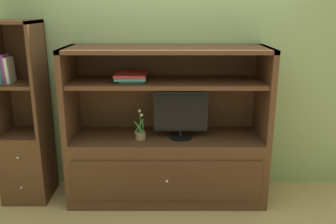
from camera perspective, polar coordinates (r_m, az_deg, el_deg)
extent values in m
plane|color=tan|center=(3.33, -0.02, -16.35)|extent=(8.00, 8.00, 0.00)
cube|color=#8C9E6B|center=(3.58, 0.02, 9.94)|extent=(6.00, 0.10, 2.80)
cube|color=#4C2D1C|center=(3.53, 0.00, -8.57)|extent=(1.83, 0.58, 0.62)
cube|color=#462A19|center=(3.26, -0.01, -10.76)|extent=(1.68, 0.02, 0.37)
sphere|color=silver|center=(3.25, -0.01, -10.87)|extent=(0.02, 0.02, 0.02)
cube|color=#4C2D1C|center=(3.41, -15.12, 2.92)|extent=(0.05, 0.58, 0.83)
cube|color=#4C2D1C|center=(3.41, 15.15, 2.90)|extent=(0.05, 0.58, 0.83)
cube|color=#4C2D1C|center=(3.56, 0.02, 4.03)|extent=(1.83, 0.02, 0.83)
cube|color=#4C2D1C|center=(3.22, 0.00, 9.91)|extent=(1.83, 0.58, 0.04)
cube|color=#4C2D1C|center=(3.27, 0.00, 4.68)|extent=(1.73, 0.52, 0.04)
cylinder|color=black|center=(3.37, 2.15, -3.97)|extent=(0.22, 0.22, 0.01)
cylinder|color=black|center=(3.35, 2.15, -3.42)|extent=(0.03, 0.03, 0.06)
cube|color=black|center=(3.29, 2.19, 0.08)|extent=(0.49, 0.02, 0.37)
cube|color=black|center=(3.28, 2.20, 0.01)|extent=(0.46, 0.00, 0.33)
cylinder|color=#8C7251|center=(3.33, -4.18, -3.70)|extent=(0.09, 0.09, 0.07)
cylinder|color=#3D6B33|center=(3.29, -4.23, -1.47)|extent=(0.01, 0.01, 0.20)
cube|color=#2D7A38|center=(3.30, -3.80, -2.32)|extent=(0.01, 0.12, 0.14)
cube|color=#2D7A38|center=(3.32, -4.41, -2.20)|extent=(0.09, 0.06, 0.12)
cube|color=#2D7A38|center=(3.29, -4.44, -2.42)|extent=(0.09, 0.05, 0.10)
sphere|color=silver|center=(3.26, -4.03, -0.47)|extent=(0.03, 0.03, 0.03)
sphere|color=silver|center=(3.26, -4.33, 0.21)|extent=(0.03, 0.03, 0.03)
cube|color=teal|center=(3.29, -5.58, 5.20)|extent=(0.25, 0.31, 0.02)
cube|color=teal|center=(3.27, -5.66, 5.53)|extent=(0.28, 0.34, 0.02)
cube|color=red|center=(3.27, -5.65, 5.94)|extent=(0.28, 0.33, 0.02)
cube|color=#4C2D1C|center=(3.77, -20.98, -7.74)|extent=(0.41, 0.42, 0.66)
sphere|color=silver|center=(3.53, -22.47, -6.67)|extent=(0.02, 0.02, 0.02)
sphere|color=silver|center=(3.64, -21.96, -10.98)|extent=(0.02, 0.02, 0.02)
cube|color=#4C2D1C|center=(3.46, -19.40, 4.99)|extent=(0.03, 0.42, 1.03)
cube|color=#4C2D1C|center=(3.72, -21.19, 5.53)|extent=(0.41, 0.02, 1.03)
cube|color=#4C2D1C|center=(3.54, -22.26, 4.08)|extent=(0.35, 0.38, 0.03)
cube|color=#4C2D1C|center=(3.48, -23.24, 12.96)|extent=(0.41, 0.42, 0.03)
cube|color=teal|center=(3.57, -24.44, 5.77)|extent=(0.03, 0.18, 0.19)
cube|color=purple|center=(3.56, -24.01, 6.29)|extent=(0.03, 0.14, 0.26)
cube|color=silver|center=(3.54, -23.50, 6.11)|extent=(0.04, 0.16, 0.23)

